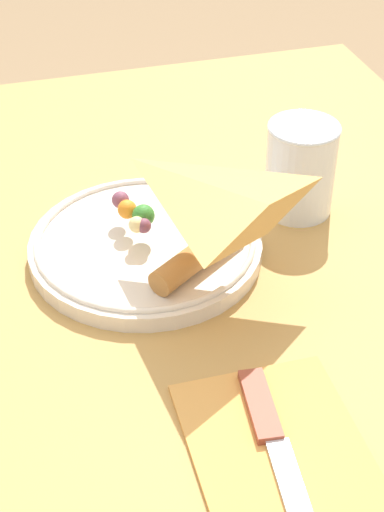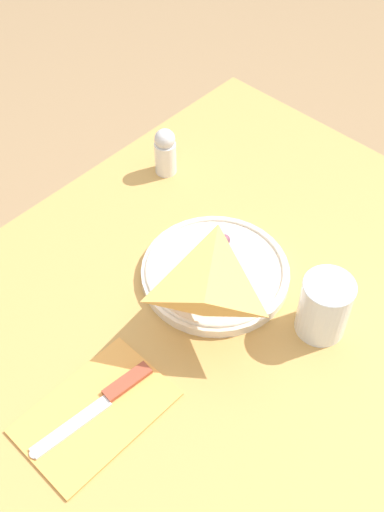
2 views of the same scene
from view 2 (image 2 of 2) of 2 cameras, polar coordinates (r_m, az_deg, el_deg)
name	(u,v)px [view 2 (image 2 of 2)]	position (r m, az deg, el deg)	size (l,w,h in m)	color
ground_plane	(195,508)	(1.58, 0.28, -21.47)	(6.00, 6.00, 0.00)	#997A56
dining_table	(197,369)	(1.02, 0.41, -10.03)	(0.98, 0.71, 0.75)	tan
plate_pizza	(215,269)	(0.95, 2.10, -1.20)	(0.22, 0.22, 0.05)	silver
milk_glass	(324,308)	(0.89, 11.65, -4.55)	(0.07, 0.07, 0.10)	white
napkin_folded	(95,411)	(0.85, -8.65, -13.50)	(0.19, 0.13, 0.00)	#E59E4C
butter_knife	(100,406)	(0.85, -8.19, -13.02)	(0.19, 0.04, 0.01)	#99422D
salt_shaker	(165,151)	(1.10, -2.39, 9.28)	(0.04, 0.04, 0.09)	silver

